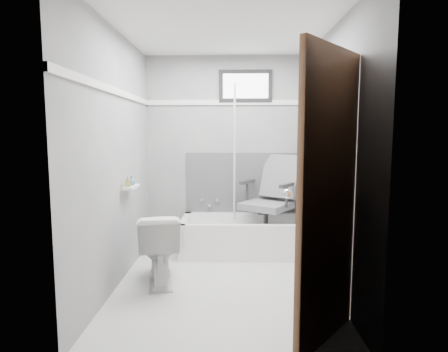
{
  "coord_description": "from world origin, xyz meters",
  "views": [
    {
      "loc": [
        0.08,
        -3.47,
        1.44
      ],
      "look_at": [
        0.0,
        0.35,
        1.0
      ],
      "focal_mm": 30.0,
      "sensor_mm": 36.0,
      "label": 1
    }
  ],
  "objects_px": {
    "door": "(384,208)",
    "soap_bottle_b": "(132,180)",
    "bathtub": "(244,236)",
    "office_chair": "(266,199)",
    "toilet": "(159,248)",
    "soap_bottle_a": "(128,182)"
  },
  "relations": [
    {
      "from": "door",
      "to": "soap_bottle_b",
      "type": "bearing_deg",
      "value": 140.83
    },
    {
      "from": "bathtub",
      "to": "office_chair",
      "type": "height_order",
      "value": "office_chair"
    },
    {
      "from": "toilet",
      "to": "door",
      "type": "xyz_separation_m",
      "value": [
        1.6,
        -1.29,
        0.66
      ]
    },
    {
      "from": "bathtub",
      "to": "toilet",
      "type": "relative_size",
      "value": 2.17
    },
    {
      "from": "soap_bottle_a",
      "to": "soap_bottle_b",
      "type": "distance_m",
      "value": 0.14
    },
    {
      "from": "bathtub",
      "to": "soap_bottle_a",
      "type": "relative_size",
      "value": 13.34
    },
    {
      "from": "bathtub",
      "to": "soap_bottle_b",
      "type": "bearing_deg",
      "value": -151.1
    },
    {
      "from": "soap_bottle_b",
      "to": "toilet",
      "type": "bearing_deg",
      "value": -40.22
    },
    {
      "from": "bathtub",
      "to": "door",
      "type": "relative_size",
      "value": 0.75
    },
    {
      "from": "office_chair",
      "to": "door",
      "type": "relative_size",
      "value": 0.53
    },
    {
      "from": "door",
      "to": "soap_bottle_a",
      "type": "xyz_separation_m",
      "value": [
        -1.92,
        1.42,
        -0.03
      ]
    },
    {
      "from": "office_chair",
      "to": "soap_bottle_b",
      "type": "xyz_separation_m",
      "value": [
        -1.43,
        -0.69,
        0.31
      ]
    },
    {
      "from": "bathtub",
      "to": "toilet",
      "type": "xyz_separation_m",
      "value": [
        -0.85,
        -0.92,
        0.13
      ]
    },
    {
      "from": "bathtub",
      "to": "soap_bottle_a",
      "type": "distance_m",
      "value": 1.6
    },
    {
      "from": "office_chair",
      "to": "toilet",
      "type": "height_order",
      "value": "office_chair"
    },
    {
      "from": "door",
      "to": "soap_bottle_a",
      "type": "relative_size",
      "value": 17.79
    },
    {
      "from": "soap_bottle_a",
      "to": "soap_bottle_b",
      "type": "height_order",
      "value": "soap_bottle_a"
    },
    {
      "from": "soap_bottle_b",
      "to": "soap_bottle_a",
      "type": "bearing_deg",
      "value": -90.0
    },
    {
      "from": "toilet",
      "to": "soap_bottle_a",
      "type": "relative_size",
      "value": 6.16
    },
    {
      "from": "door",
      "to": "soap_bottle_b",
      "type": "relative_size",
      "value": 21.09
    },
    {
      "from": "office_chair",
      "to": "bathtub",
      "type": "bearing_deg",
      "value": -136.1
    },
    {
      "from": "bathtub",
      "to": "toilet",
      "type": "bearing_deg",
      "value": -132.84
    }
  ]
}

